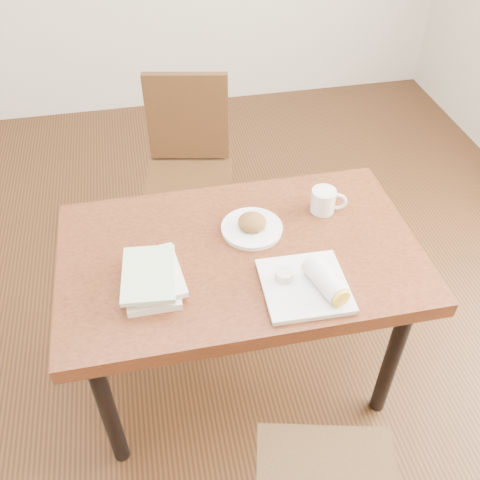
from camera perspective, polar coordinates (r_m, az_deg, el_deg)
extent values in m
cube|color=#472814|center=(2.47, 0.00, -13.80)|extent=(4.00, 5.00, 0.01)
cube|color=brown|center=(1.91, 0.00, -1.76)|extent=(1.27, 0.77, 0.06)
cylinder|color=black|center=(2.03, -13.94, -17.11)|extent=(0.06, 0.06, 0.69)
cylinder|color=black|center=(2.17, 15.92, -12.01)|extent=(0.06, 0.06, 0.69)
cylinder|color=black|center=(2.37, -14.24, -5.23)|extent=(0.06, 0.06, 0.69)
cylinder|color=black|center=(2.49, 10.80, -1.61)|extent=(0.06, 0.06, 0.69)
cylinder|color=#3F2B12|center=(2.01, 2.60, -23.25)|extent=(0.04, 0.04, 0.45)
cylinder|color=#3F2B12|center=(2.05, 13.59, -23.04)|extent=(0.04, 0.04, 0.45)
cylinder|color=#442A13|center=(2.95, -1.49, 4.35)|extent=(0.04, 0.04, 0.45)
cylinder|color=#442A13|center=(2.98, -8.45, 4.28)|extent=(0.04, 0.04, 0.45)
cylinder|color=#442A13|center=(2.68, -1.60, -0.45)|extent=(0.04, 0.04, 0.45)
cylinder|color=#442A13|center=(2.71, -9.23, -0.47)|extent=(0.04, 0.04, 0.45)
cube|color=#442A13|center=(2.67, -5.53, 6.03)|extent=(0.49, 0.49, 0.04)
cube|color=#442A13|center=(2.68, -5.63, 12.92)|extent=(0.40, 0.12, 0.45)
cylinder|color=white|center=(1.96, 1.27, 1.15)|extent=(0.22, 0.22, 0.01)
cylinder|color=white|center=(1.95, 1.28, 1.37)|extent=(0.23, 0.23, 0.01)
ellipsoid|color=#B27538|center=(1.94, 1.29, 1.94)|extent=(0.12, 0.11, 0.06)
cylinder|color=white|center=(2.05, 8.86, 4.18)|extent=(0.09, 0.09, 0.09)
torus|color=white|center=(2.05, 10.35, 4.04)|extent=(0.08, 0.04, 0.07)
cylinder|color=tan|center=(2.02, 8.99, 5.11)|extent=(0.08, 0.08, 0.01)
cylinder|color=#F2E5CC|center=(2.02, 9.00, 5.18)|extent=(0.06, 0.06, 0.00)
cube|color=white|center=(1.77, 6.88, -4.99)|extent=(0.28, 0.28, 0.02)
cube|color=white|center=(1.76, 6.91, -4.74)|extent=(0.28, 0.28, 0.01)
cylinder|color=white|center=(1.73, 9.00, -4.17)|extent=(0.11, 0.18, 0.07)
cylinder|color=yellow|center=(1.69, 10.62, -6.01)|extent=(0.07, 0.04, 0.06)
cylinder|color=silver|center=(1.76, 4.72, -3.77)|extent=(0.06, 0.06, 0.03)
cylinder|color=red|center=(1.75, 4.74, -3.49)|extent=(0.05, 0.05, 0.01)
cube|color=white|center=(1.79, -9.36, -4.47)|extent=(0.17, 0.25, 0.03)
cube|color=silver|center=(1.78, -9.05, -3.62)|extent=(0.19, 0.26, 0.02)
cube|color=#85AD73|center=(1.75, -9.73, -3.62)|extent=(0.19, 0.26, 0.02)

